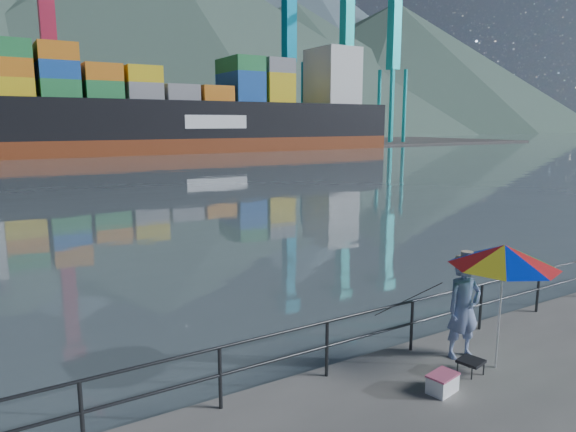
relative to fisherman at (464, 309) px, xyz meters
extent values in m
cube|color=#526369|center=(-1.62, 128.99, -0.95)|extent=(500.00, 280.00, 0.00)
cube|color=#514F4C|center=(8.38, 91.99, -0.95)|extent=(200.00, 40.00, 0.40)
cylinder|color=#2D3033|center=(-1.62, 0.69, 0.05)|extent=(22.00, 0.05, 0.05)
cylinder|color=#2D3033|center=(-1.62, 0.69, -0.40)|extent=(22.00, 0.05, 0.05)
cube|color=#2D3033|center=(-1.62, 0.69, -0.45)|extent=(22.00, 0.06, 1.00)
cone|color=#385147|center=(58.38, 208.99, 39.05)|extent=(332.80, 332.80, 80.00)
cone|color=#385147|center=(128.38, 213.99, 30.05)|extent=(257.92, 257.92, 62.00)
cone|color=#385147|center=(198.38, 218.99, 34.05)|extent=(291.20, 291.20, 70.00)
cube|color=#194CA5|center=(8.38, 90.99, 0.35)|extent=(6.00, 2.40, 2.60)
cube|color=#194CA5|center=(14.88, 90.99, 2.95)|extent=(6.00, 2.40, 7.80)
cube|color=yellow|center=(21.38, 90.99, 0.35)|extent=(6.00, 2.40, 2.60)
cube|color=orange|center=(27.88, 90.99, 1.65)|extent=(6.00, 2.40, 5.20)
cube|color=orange|center=(34.38, 90.99, 1.65)|extent=(6.00, 2.40, 5.20)
cube|color=#267F3F|center=(40.88, 90.99, 2.95)|extent=(6.00, 2.40, 7.80)
cube|color=#194CA5|center=(47.38, 90.99, 1.65)|extent=(6.00, 2.40, 5.20)
cube|color=red|center=(53.88, 90.99, 2.95)|extent=(6.00, 2.40, 7.80)
cube|color=gray|center=(60.38, 90.99, 0.35)|extent=(6.00, 2.40, 2.60)
cube|color=red|center=(8.38, 93.99, 0.35)|extent=(6.00, 2.40, 2.60)
cube|color=orange|center=(14.88, 93.99, 1.65)|extent=(6.00, 2.40, 5.20)
cube|color=#267F3F|center=(21.38, 93.99, 1.65)|extent=(6.00, 2.40, 5.20)
cube|color=orange|center=(27.88, 93.99, 0.35)|extent=(6.00, 2.40, 2.60)
cube|color=orange|center=(34.38, 93.99, 2.95)|extent=(6.00, 2.40, 7.80)
cube|color=#194CA5|center=(40.88, 93.99, 2.95)|extent=(6.00, 2.40, 7.80)
cube|color=#267F3F|center=(47.38, 93.99, 1.65)|extent=(6.00, 2.40, 5.20)
cube|color=orange|center=(53.88, 93.99, 0.35)|extent=(6.00, 2.40, 2.60)
imported|color=#1F4296|center=(0.00, 0.00, 0.00)|extent=(0.77, 0.60, 1.90)
cylinder|color=white|center=(0.18, -0.63, 0.09)|extent=(0.04, 0.04, 2.08)
cone|color=#0022C5|center=(0.18, -0.63, 1.14)|extent=(2.03, 2.03, 0.38)
cube|color=black|center=(-0.40, -0.55, -0.72)|extent=(0.47, 0.47, 0.05)
cube|color=#2D3033|center=(-0.40, -0.55, -0.84)|extent=(0.33, 0.33, 0.21)
cube|color=white|center=(-1.31, -0.74, -0.80)|extent=(0.55, 0.42, 0.29)
cylinder|color=black|center=(-0.49, 0.99, -0.95)|extent=(0.22, 1.60, 1.14)
cube|color=maroon|center=(23.90, 72.64, -0.20)|extent=(67.00, 11.17, 2.50)
cube|color=black|center=(23.90, 72.64, 3.85)|extent=(67.00, 11.17, 5.60)
cube|color=silver|center=(49.36, 72.64, 11.65)|extent=(7.00, 8.93, 10.00)
camera|label=1|loc=(-7.48, -6.09, 3.41)|focal=32.00mm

